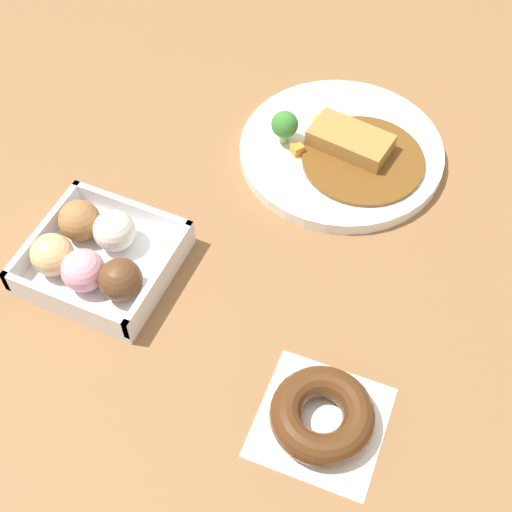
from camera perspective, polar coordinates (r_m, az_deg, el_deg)
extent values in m
plane|color=brown|center=(0.95, 1.51, 2.71)|extent=(1.60, 1.60, 0.00)
cylinder|color=white|center=(1.03, 6.80, 8.26)|extent=(0.29, 0.29, 0.02)
cylinder|color=brown|center=(1.01, 8.52, 7.59)|extent=(0.17, 0.17, 0.01)
cube|color=#A87538|center=(1.01, 7.52, 9.15)|extent=(0.12, 0.07, 0.02)
cylinder|color=white|center=(1.05, 5.10, 10.32)|extent=(0.05, 0.05, 0.00)
ellipsoid|color=yellow|center=(1.04, 5.14, 10.69)|extent=(0.02, 0.02, 0.01)
cylinder|color=#8CB766|center=(1.02, 2.26, 9.52)|extent=(0.01, 0.01, 0.02)
sphere|color=#387A2D|center=(1.00, 2.30, 10.43)|extent=(0.04, 0.04, 0.04)
cube|color=orange|center=(1.00, 3.30, 8.48)|extent=(0.02, 0.02, 0.01)
cube|color=white|center=(0.92, -12.02, -0.69)|extent=(0.17, 0.17, 0.01)
cube|color=white|center=(0.94, -16.50, 1.73)|extent=(0.01, 0.17, 0.03)
cube|color=white|center=(0.87, -7.65, -1.69)|extent=(0.01, 0.17, 0.03)
cube|color=white|center=(0.87, -14.92, -3.74)|extent=(0.17, 0.01, 0.03)
cube|color=white|center=(0.94, -9.78, 3.63)|extent=(0.17, 0.01, 0.03)
sphere|color=#DBB77A|center=(0.90, -15.92, 0.10)|extent=(0.05, 0.05, 0.05)
sphere|color=pink|center=(0.88, -13.60, -1.12)|extent=(0.05, 0.05, 0.05)
sphere|color=brown|center=(0.86, -10.74, -1.87)|extent=(0.05, 0.05, 0.05)
sphere|color=#9E6B3D|center=(0.93, -13.88, 2.77)|extent=(0.05, 0.05, 0.05)
sphere|color=silver|center=(0.91, -11.22, 2.00)|extent=(0.05, 0.05, 0.05)
cube|color=white|center=(0.80, 5.18, -13.03)|extent=(0.14, 0.14, 0.00)
torus|color=#4C2B14|center=(0.79, 5.28, -12.49)|extent=(0.11, 0.11, 0.04)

